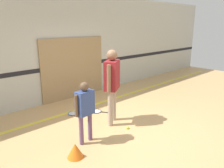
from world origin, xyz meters
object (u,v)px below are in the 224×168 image
person_student_left (85,106)px  tennis_ball_near_instructor (128,128)px  person_instructor (112,79)px  racket_spare_on_floor (97,111)px  tennis_ball_by_spare_racket (90,109)px  racket_second_spare (74,113)px  training_cone (75,150)px

person_student_left → tennis_ball_near_instructor: person_student_left is taller
person_instructor → racket_spare_on_floor: bearing=45.5°
tennis_ball_near_instructor → person_instructor: bearing=93.4°
tennis_ball_near_instructor → tennis_ball_by_spare_racket: same height
person_student_left → tennis_ball_near_instructor: bearing=-15.1°
person_instructor → racket_spare_on_floor: size_ratio=3.38×
racket_second_spare → training_cone: training_cone is taller
racket_second_spare → tennis_ball_near_instructor: tennis_ball_near_instructor is taller
racket_second_spare → tennis_ball_by_spare_racket: size_ratio=7.74×
racket_second_spare → tennis_ball_near_instructor: size_ratio=7.74×
racket_second_spare → person_student_left: bearing=-14.2°
person_instructor → training_cone: size_ratio=5.90×
person_student_left → racket_second_spare: size_ratio=2.43×
racket_spare_on_floor → tennis_ball_by_spare_racket: 0.22m
person_student_left → racket_spare_on_floor: person_student_left is taller
racket_second_spare → tennis_ball_near_instructor: bearing=24.7°
tennis_ball_near_instructor → training_cone: 1.48m
racket_second_spare → tennis_ball_by_spare_racket: 0.47m
person_instructor → tennis_ball_by_spare_racket: (0.08, 0.98, -1.04)m
racket_spare_on_floor → tennis_ball_by_spare_racket: tennis_ball_by_spare_racket is taller
person_instructor → tennis_ball_near_instructor: size_ratio=26.41×
tennis_ball_by_spare_racket → training_cone: size_ratio=0.22×
person_student_left → training_cone: bearing=-151.7°
racket_spare_on_floor → racket_second_spare: size_ratio=1.01×
person_instructor → racket_spare_on_floor: 1.32m
person_instructor → person_student_left: (-0.99, -0.30, -0.31)m
person_student_left → training_cone: size_ratio=4.20×
tennis_ball_by_spare_racket → person_student_left: bearing=-130.0°
person_student_left → tennis_ball_by_spare_racket: size_ratio=18.83×
racket_second_spare → training_cone: size_ratio=1.73×
racket_spare_on_floor → training_cone: (-1.59, -1.36, 0.12)m
person_instructor → tennis_ball_near_instructor: bearing=-119.9°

